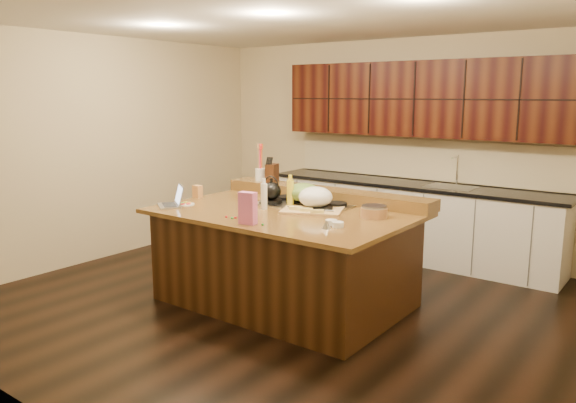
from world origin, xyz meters
The scene contains 30 objects.
room centered at (0.00, 0.00, 1.35)m, with size 5.52×5.02×2.72m.
island centered at (0.00, 0.00, 0.46)m, with size 2.40×1.60×0.92m.
back_ledge centered at (0.00, 0.70, 0.98)m, with size 2.40×0.30×0.12m, color black.
cooktop centered at (0.00, 0.30, 0.94)m, with size 0.92×0.52×0.05m.
back_counter centered at (0.30, 2.23, 0.98)m, with size 3.70×0.66×2.40m.
kettle centered at (-0.30, 0.17, 1.06)m, with size 0.20×0.20×0.18m, color black.
green_bowl centered at (0.00, 0.30, 1.06)m, with size 0.33×0.33×0.18m, color olive.
laptop centered at (-1.01, -0.48, 0.98)m, with size 0.38×0.36×0.21m.
oil_bottle centered at (-0.05, 0.16, 1.06)m, with size 0.07×0.07×0.27m, color yellow.
vinegar_bottle centered at (-0.20, -0.07, 1.04)m, with size 0.06×0.06×0.25m, color silver.
wooden_tray centered at (0.22, 0.18, 1.02)m, with size 0.67×0.59×0.23m.
ramekin_a centered at (0.76, -0.28, 0.94)m, with size 0.10×0.10×0.04m, color white.
ramekin_b centered at (0.68, -0.24, 0.94)m, with size 0.10×0.10×0.04m, color white.
ramekin_c centered at (0.72, 0.41, 0.94)m, with size 0.10×0.10×0.04m, color white.
strainer_bowl centered at (0.82, 0.24, 0.97)m, with size 0.24×0.24×0.09m, color #996B3F.
kitchen_timer centered at (0.71, -0.38, 0.96)m, with size 0.08×0.08×0.07m, color silver.
pink_bag centered at (0.08, -0.64, 1.06)m, with size 0.15×0.08×0.28m, color #CE6199.
candy_plate centered at (-0.96, -0.38, 0.93)m, with size 0.18×0.18×0.01m, color white.
package_box centered at (-1.15, -0.03, 0.99)m, with size 0.10×0.07×0.13m, color #D38E4A.
utensil_crock centered at (-0.87, 0.70, 1.11)m, with size 0.12×0.12×0.14m, color white.
knife_block centered at (-0.71, 0.70, 1.14)m, with size 0.10×0.17×0.20m, color black.
gumdrop_0 centered at (-0.23, -0.57, 0.93)m, with size 0.02×0.02×0.02m, color red.
gumdrop_1 centered at (-0.05, -0.49, 0.93)m, with size 0.02×0.02×0.02m, color #198C26.
gumdrop_2 centered at (-0.15, -0.48, 0.93)m, with size 0.02×0.02×0.02m, color red.
gumdrop_3 centered at (-0.17, -0.46, 0.93)m, with size 0.02×0.02×0.02m, color #198C26.
gumdrop_4 centered at (0.03, -0.56, 0.93)m, with size 0.02×0.02×0.02m, color red.
gumdrop_5 centered at (-0.15, -0.57, 0.93)m, with size 0.02×0.02×0.02m, color #198C26.
gumdrop_6 centered at (-0.14, -0.54, 0.93)m, with size 0.02×0.02×0.02m, color red.
gumdrop_7 centered at (0.22, -0.61, 0.93)m, with size 0.02×0.02×0.02m, color #198C26.
gumdrop_8 centered at (0.01, -0.48, 0.93)m, with size 0.02×0.02×0.02m, color red.
Camera 1 is at (3.15, -4.16, 2.01)m, focal length 35.00 mm.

